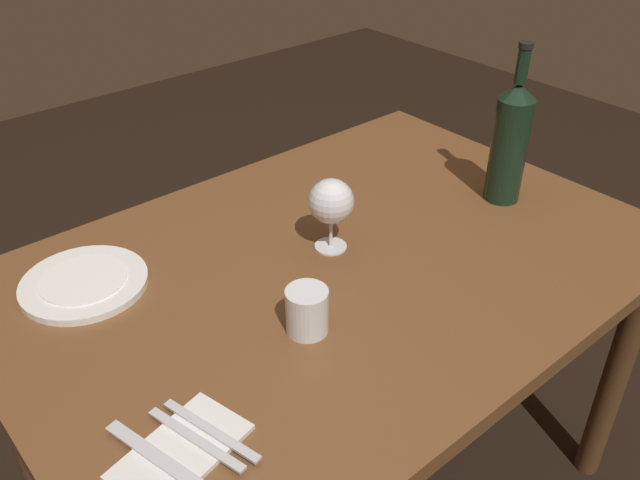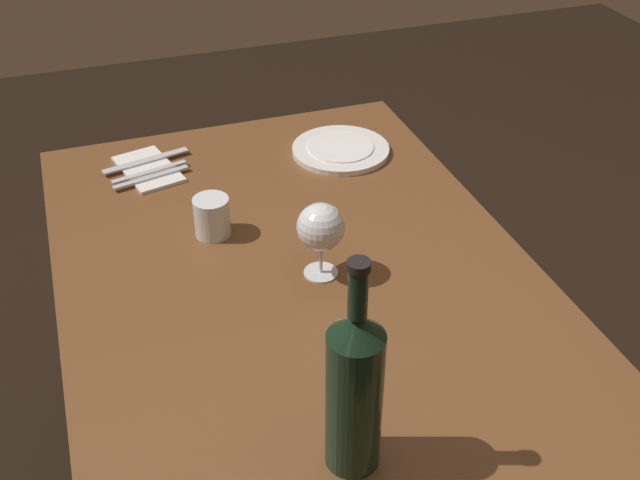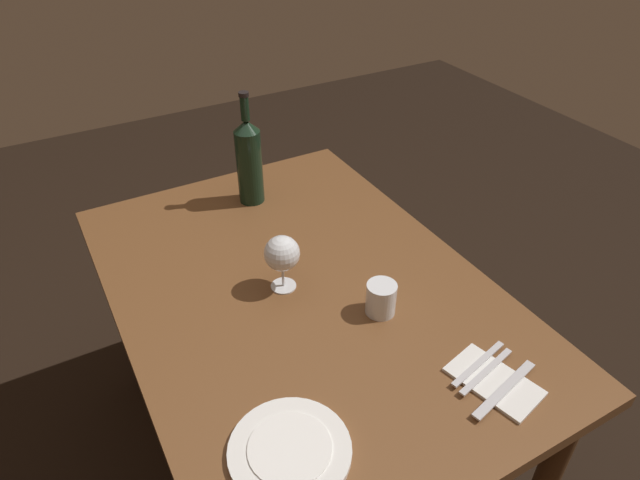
% 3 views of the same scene
% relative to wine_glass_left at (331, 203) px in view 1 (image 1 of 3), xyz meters
% --- Properties ---
extents(dining_table, '(1.30, 0.90, 0.74)m').
position_rel_wine_glass_left_xyz_m(dining_table, '(0.02, 0.04, -0.19)').
color(dining_table, brown).
rests_on(dining_table, ground).
extents(wine_glass_left, '(0.09, 0.09, 0.15)m').
position_rel_wine_glass_left_xyz_m(wine_glass_left, '(0.00, 0.00, 0.00)').
color(wine_glass_left, white).
rests_on(wine_glass_left, dining_table).
extents(wine_bottle, '(0.08, 0.08, 0.36)m').
position_rel_wine_glass_left_xyz_m(wine_bottle, '(-0.43, 0.10, 0.04)').
color(wine_bottle, black).
rests_on(wine_bottle, dining_table).
extents(water_tumbler, '(0.07, 0.07, 0.08)m').
position_rel_wine_glass_left_xyz_m(water_tumbler, '(0.20, 0.17, -0.07)').
color(water_tumbler, white).
rests_on(water_tumbler, dining_table).
extents(dinner_plate, '(0.24, 0.24, 0.02)m').
position_rel_wine_glass_left_xyz_m(dinner_plate, '(0.44, -0.20, -0.10)').
color(dinner_plate, white).
rests_on(dinner_plate, dining_table).
extents(folded_napkin, '(0.21, 0.15, 0.01)m').
position_rel_wine_glass_left_xyz_m(folded_napkin, '(0.50, 0.25, -0.10)').
color(folded_napkin, white).
rests_on(folded_napkin, dining_table).
extents(fork_inner, '(0.06, 0.18, 0.00)m').
position_rel_wine_glass_left_xyz_m(fork_inner, '(0.48, 0.25, -0.09)').
color(fork_inner, silver).
rests_on(fork_inner, folded_napkin).
extents(fork_outer, '(0.06, 0.18, 0.00)m').
position_rel_wine_glass_left_xyz_m(fork_outer, '(0.45, 0.25, -0.09)').
color(fork_outer, silver).
rests_on(fork_outer, folded_napkin).
extents(table_knife, '(0.07, 0.21, 0.00)m').
position_rel_wine_glass_left_xyz_m(table_knife, '(0.53, 0.25, -0.09)').
color(table_knife, silver).
rests_on(table_knife, folded_napkin).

